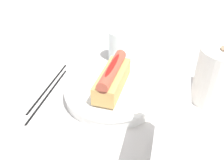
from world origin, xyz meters
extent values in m
plane|color=beige|center=(0.00, 0.00, 0.00)|extent=(2.40, 2.40, 0.00)
cylinder|color=white|center=(0.03, 0.00, 0.01)|extent=(0.22, 0.22, 0.02)
torus|color=white|center=(0.03, 0.00, 0.02)|extent=(0.23, 0.23, 0.01)
cube|color=tan|center=(0.03, 0.00, 0.05)|extent=(0.15, 0.06, 0.04)
cylinder|color=#B24C38|center=(0.03, 0.00, 0.08)|extent=(0.15, 0.04, 0.03)
ellipsoid|color=red|center=(0.03, 0.00, 0.09)|extent=(0.11, 0.02, 0.01)
cylinder|color=white|center=(-0.16, -0.02, 0.04)|extent=(0.07, 0.07, 0.09)
cylinder|color=silver|center=(-0.16, -0.02, 0.03)|extent=(0.06, 0.06, 0.05)
cylinder|color=white|center=(-0.01, 0.24, 0.07)|extent=(0.11, 0.11, 0.13)
cube|color=white|center=(0.20, 0.12, 0.07)|extent=(0.11, 0.05, 0.15)
cylinder|color=black|center=(0.05, -0.16, 0.00)|extent=(0.22, 0.01, 0.01)
cylinder|color=black|center=(0.02, -0.17, 0.00)|extent=(0.22, 0.01, 0.01)
camera|label=1|loc=(0.49, 0.09, 0.36)|focal=39.39mm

